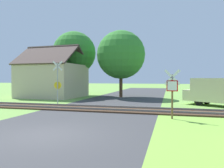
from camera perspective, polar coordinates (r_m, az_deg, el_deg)
ground_plane at (r=9.14m, az=-16.74°, el=-12.70°), size 160.00×160.00×0.00m
road_asphalt at (r=10.85m, az=-11.11°, el=-10.38°), size 7.99×80.00×0.01m
rail_track at (r=15.55m, az=-2.74°, el=-6.52°), size 60.00×2.60×0.22m
stop_sign_near at (r=12.33m, az=15.46°, el=-1.47°), size 0.88×0.17×2.72m
crossing_sign_far at (r=19.61m, az=-14.03°, el=0.86°), size 0.85×0.28×3.75m
house at (r=26.81m, az=-15.19°, el=1.16°), size 7.20×6.85×6.08m
tree_center at (r=25.64m, az=2.35°, el=7.63°), size 5.62×5.62×7.77m
tree_left at (r=28.84m, az=-9.82°, el=7.97°), size 5.52×5.52×8.24m
mail_truck at (r=19.28m, az=26.08°, el=-1.58°), size 5.14×4.16×2.24m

